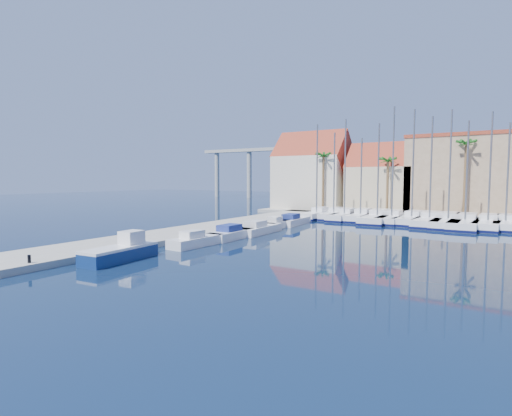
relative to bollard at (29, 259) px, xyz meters
The scene contains 29 objects.
ground 7.73m from the bollard, 30.91° to the left, with size 260.00×260.00×0.00m, color black.
quay_west 17.62m from the bollard, 97.83° to the left, with size 6.00×77.00×0.50m, color gray.
shore_north 54.54m from the bollard, 72.28° to the left, with size 54.00×16.00×0.50m, color gray.
bollard is the anchor object (origin of this frame).
fishing_boat 5.70m from the bollard, 65.61° to the left, with size 2.34×5.84×2.00m.
motorboat_west_0 12.88m from the bollard, 76.91° to the left, with size 2.04×5.60×1.40m.
motorboat_west_1 18.08m from the bollard, 80.48° to the left, with size 2.24×6.63×1.40m.
motorboat_west_2 22.26m from the bollard, 81.47° to the left, with size 2.46×6.89×1.40m.
motorboat_west_3 27.09m from the bollard, 84.18° to the left, with size 2.12×5.37×1.40m.
motorboat_west_4 31.28m from the bollard, 85.00° to the left, with size 2.75×7.05×1.40m.
sailboat_0 39.93m from the bollard, 86.56° to the left, with size 2.47×9.01×13.34m.
sailboat_1 40.82m from the bollard, 83.43° to the left, with size 2.70×8.54×12.14m.
sailboat_2 40.39m from the bollard, 80.68° to the left, with size 2.72×9.08×13.75m.
sailboat_3 41.41m from the bollard, 78.08° to the left, with size 2.91×9.73×11.17m.
sailboat_4 41.43m from the bollard, 74.63° to the left, with size 3.90×11.86×12.87m.
sailboat_5 41.92m from the bollard, 72.16° to the left, with size 2.72×9.59×14.86m.
sailboat_6 43.14m from the bollard, 69.27° to the left, with size 3.45×10.24×14.36m.
sailboat_7 43.57m from the bollard, 66.48° to the left, with size 3.34×11.59×13.24m.
sailboat_8 44.26m from the bollard, 63.84° to the left, with size 3.12×11.75×13.85m.
sailboat_9 44.80m from the bollard, 61.53° to the left, with size 3.21×11.72×12.38m.
sailboat_10 46.28m from the bollard, 59.25° to the left, with size 3.21×10.37×13.28m.
sailboat_11 47.63m from the bollard, 57.85° to the left, with size 2.47×9.32×12.00m.
building_0 51.39m from the bollard, 93.82° to the left, with size 12.30×9.00×13.50m.
building_1 51.87m from the bollard, 80.42° to the left, with size 10.30×8.00×11.00m.
building_2 55.80m from the bollard, 69.33° to the left, with size 14.20×10.20×11.50m.
palm_0 46.70m from the bollard, 89.25° to the left, with size 2.60×2.60×10.15m.
palm_1 47.73m from the bollard, 77.01° to the left, with size 2.60×2.60×9.15m.
palm_2 51.20m from the bollard, 65.85° to the left, with size 2.60×2.60×11.15m.
viaduct 92.37m from the bollard, 110.70° to the left, with size 48.00×2.20×14.45m.
Camera 1 is at (18.61, -17.33, 5.84)m, focal length 28.00 mm.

